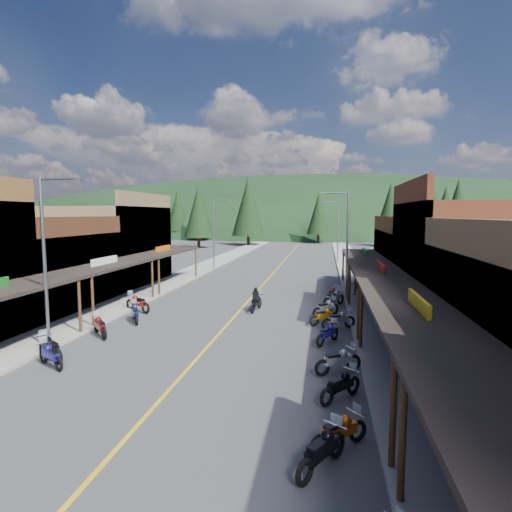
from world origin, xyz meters
The scene contains 42 objects.
ground centered at (0.00, 0.00, 0.00)m, with size 220.00×220.00×0.00m, color #38383A.
centerline centered at (0.00, 20.00, 0.01)m, with size 0.15×90.00×0.01m, color gold.
sidewalk_west centered at (-8.70, 20.00, 0.07)m, with size 3.40×94.00×0.15m, color gray.
sidewalk_east centered at (8.70, 20.00, 0.07)m, with size 3.40×94.00×0.15m, color gray.
shop_west_2 centered at (-13.75, 1.70, 2.53)m, with size 10.90×9.00×6.20m.
shop_west_3 centered at (-13.78, 11.30, 3.52)m, with size 10.90×10.20×8.20m.
shop_east_2 centered at (13.78, 1.70, 3.52)m, with size 10.90×9.00×8.20m.
shop_east_3 centered at (13.75, 11.30, 2.53)m, with size 10.90×10.20×6.20m.
streetlight_0 centered at (-6.95, -6.00, 4.46)m, with size 2.16×0.18×8.00m.
streetlight_1 centered at (-6.95, 22.00, 4.46)m, with size 2.16×0.18×8.00m.
streetlight_2 centered at (6.95, 8.00, 4.46)m, with size 2.16×0.18×8.00m.
streetlight_3 centered at (6.95, 30.00, 4.46)m, with size 2.16×0.18×8.00m.
ridge_hill centered at (0.00, 135.00, 0.00)m, with size 310.00×140.00×60.00m, color black.
pine_0 centered at (-40.00, 62.00, 6.48)m, with size 5.04×5.04×11.00m.
pine_1 centered at (-24.00, 70.00, 7.24)m, with size 5.88×5.88×12.50m.
pine_2 centered at (-10.00, 58.00, 7.99)m, with size 6.72×6.72×14.00m.
pine_3 centered at (4.00, 66.00, 6.48)m, with size 5.04×5.04×11.00m.
pine_4 centered at (18.00, 60.00, 7.24)m, with size 5.88×5.88×12.50m.
pine_5 centered at (34.00, 72.00, 7.99)m, with size 6.72×6.72×14.00m.
pine_7 centered at (-32.00, 76.00, 7.24)m, with size 5.88×5.88×12.50m.
pine_8 centered at (-22.00, 40.00, 5.98)m, with size 4.48×4.48×10.00m.
pine_9 centered at (24.00, 45.00, 6.38)m, with size 4.93×4.93×10.80m.
pine_10 centered at (-18.00, 50.00, 6.78)m, with size 5.38×5.38×11.60m.
pine_11 centered at (20.00, 38.00, 7.19)m, with size 5.82×5.82×12.40m.
bike_west_4 centered at (-5.67, -7.78, 0.56)m, with size 0.65×1.95×1.11m, color navy, non-canonical shape.
bike_west_5 centered at (-6.26, -7.00, 0.60)m, with size 0.70×2.10×1.20m, color black, non-canonical shape.
bike_west_6 centered at (-5.98, -3.57, 0.60)m, with size 0.70×2.11×1.20m, color maroon, non-canonical shape.
bike_west_7 centered at (-5.50, -0.62, 0.61)m, with size 0.72×2.15×1.23m, color navy, non-canonical shape.
bike_west_8 centered at (-6.47, 1.68, 0.65)m, with size 0.76×2.29×1.31m, color maroon, non-canonical shape.
bike_east_2 centered at (5.50, -12.67, 0.59)m, with size 0.68×2.05×1.17m, color black, non-canonical shape.
bike_east_3 centered at (5.96, -11.67, 0.55)m, with size 0.64×1.93×1.10m, color #B64C0D, non-canonical shape.
bike_east_4 centered at (6.10, -8.73, 0.57)m, with size 0.67×2.00×1.15m, color black, non-canonical shape.
bike_east_5 centered at (6.09, -6.39, 0.59)m, with size 0.69×2.06×1.18m, color #ADACB2, non-canonical shape.
bike_east_6 centered at (5.70, -2.70, 0.57)m, with size 0.66×1.99×1.14m, color navy, non-canonical shape.
bike_east_7 centered at (6.30, -0.06, 0.59)m, with size 0.68×2.05×1.17m, color gray, non-canonical shape.
bike_east_8 centered at (5.50, 0.72, 0.57)m, with size 0.66×1.99×1.14m, color #BA6B0D, non-canonical shape.
bike_east_9 centered at (5.61, 2.56, 0.61)m, with size 0.72×2.15×1.23m, color #ADAEB2, non-canonical shape.
bike_east_10 centered at (6.16, 5.53, 0.64)m, with size 0.74×2.23×1.28m, color #929397, non-canonical shape.
bike_east_11 centered at (6.15, 7.51, 0.54)m, with size 0.63×1.89×1.08m, color maroon, non-canonical shape.
rider_on_bike centered at (1.09, 3.27, 0.65)m, with size 1.00×2.21×1.63m.
pedestrian_east_a centered at (8.59, -3.97, 1.11)m, with size 0.70×0.46×1.92m, color #282031.
pedestrian_east_b centered at (7.89, 9.08, 0.98)m, with size 0.80×0.46×1.65m, color brown.
Camera 1 is at (5.48, -22.11, 6.36)m, focal length 28.00 mm.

